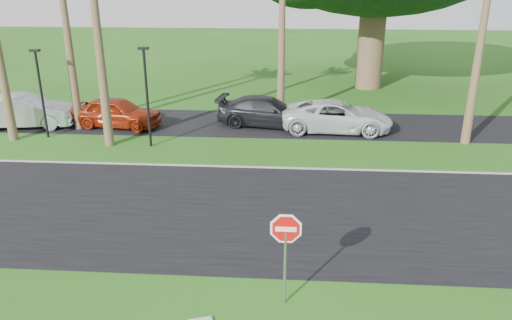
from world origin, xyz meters
The scene contains 11 objects.
ground centered at (0.00, 0.00, 0.00)m, with size 120.00×120.00×0.00m, color #234C13.
road centered at (0.00, 2.00, 0.01)m, with size 120.00×8.00×0.02m, color black.
parking_strip centered at (0.00, 12.50, 0.01)m, with size 120.00×5.00×0.02m, color black.
curb centered at (0.00, 6.05, 0.03)m, with size 120.00×0.12×0.06m, color gray.
stop_sign_near centered at (0.50, -3.00, 1.77)m, with size 1.05×0.07×2.62m.
streetlight_left centered at (-11.50, 9.50, 2.50)m, with size 0.45×0.25×4.34m.
streetlight_right centered at (-6.00, 8.50, 2.65)m, with size 0.45×0.25×4.64m.
car_silver centered at (-13.38, 11.02, 0.86)m, with size 1.81×5.20×1.71m, color #AAAEB1.
car_red centered at (-8.56, 11.41, 0.79)m, with size 1.87×4.64×1.58m, color maroon.
car_dark centered at (-0.69, 12.21, 0.76)m, with size 2.14×5.26×1.53m, color black.
car_minivan centered at (2.95, 11.50, 0.78)m, with size 2.59×5.61×1.56m, color silver.
Camera 1 is at (0.52, -13.42, 7.79)m, focal length 35.00 mm.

